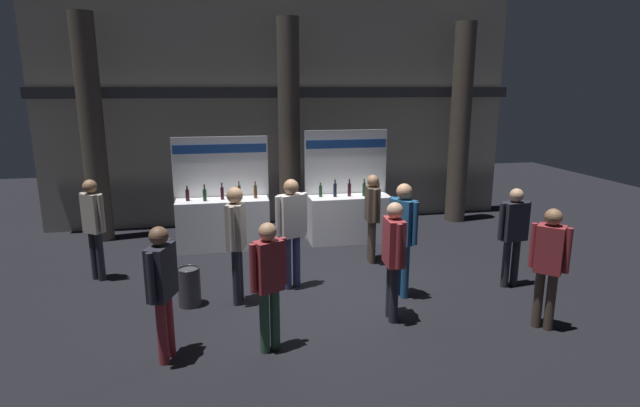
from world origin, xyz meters
TOP-DOWN VIEW (x-y plane):
  - ground_plane at (0.00, 0.00)m, footprint 24.00×24.00m
  - hall_colonnade at (0.00, 4.21)m, footprint 11.09×1.23m
  - exhibitor_booth_0 at (-1.53, 2.39)m, footprint 1.93×0.66m
  - exhibitor_booth_1 at (1.10, 2.36)m, footprint 1.79×0.66m
  - trash_bin at (-2.07, -0.38)m, footprint 0.34×0.34m
  - visitor_0 at (-1.35, -0.42)m, footprint 0.32×0.48m
  - visitor_1 at (3.09, -0.63)m, footprint 0.59×0.28m
  - visitor_2 at (-0.45, 0.01)m, footprint 0.54×0.36m
  - visitor_3 at (-3.66, 1.00)m, footprint 0.41×0.36m
  - visitor_4 at (0.76, -1.42)m, footprint 0.26×0.59m
  - visitor_5 at (1.18, -0.67)m, footprint 0.37×0.49m
  - visitor_6 at (-1.01, -1.94)m, footprint 0.46×0.33m
  - visitor_7 at (2.70, -2.07)m, footprint 0.42×0.42m
  - visitor_8 at (-2.26, -1.92)m, footprint 0.34×0.57m
  - visitor_9 at (1.19, 0.96)m, footprint 0.26×0.57m

SIDE VIEW (x-z plane):
  - ground_plane at x=0.00m, z-range 0.00..0.00m
  - trash_bin at x=-2.07m, z-range 0.00..0.59m
  - exhibitor_booth_1 at x=1.10m, z-range -0.58..1.77m
  - exhibitor_booth_0 at x=-1.53m, z-range -0.53..1.72m
  - visitor_6 at x=-1.01m, z-range 0.14..1.80m
  - visitor_1 at x=3.09m, z-range 0.16..1.81m
  - visitor_9 at x=1.19m, z-range 0.16..1.83m
  - visitor_8 at x=-2.26m, z-range 0.16..1.83m
  - visitor_7 at x=2.70m, z-range 0.16..1.84m
  - visitor_3 at x=-3.66m, z-range 0.15..1.89m
  - visitor_4 at x=0.76m, z-range 0.17..1.88m
  - visitor_0 at x=-1.35m, z-range 0.17..1.98m
  - visitor_5 at x=1.18m, z-range 0.18..1.99m
  - visitor_2 at x=-0.45m, z-range 0.18..2.00m
  - hall_colonnade at x=0.00m, z-range -0.07..5.58m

